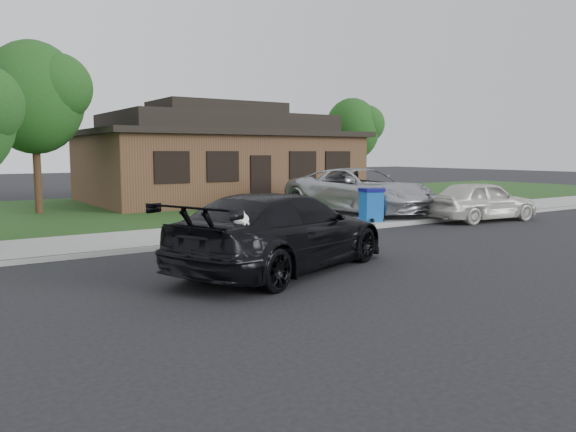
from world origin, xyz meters
TOP-DOWN VIEW (x-y plane):
  - ground at (0.00, 0.00)m, footprint 120.00×120.00m
  - sidewalk at (0.00, 5.00)m, footprint 60.00×3.00m
  - curb at (0.00, 3.50)m, footprint 60.00×0.12m
  - lawn at (0.00, 13.00)m, footprint 60.00×13.00m
  - driveway at (6.00, 10.00)m, footprint 4.50×13.00m
  - sedan at (-2.17, -0.17)m, footprint 5.96×4.12m
  - minivan at (5.55, 6.33)m, footprint 3.55×6.36m
  - white_compact at (8.23, 2.95)m, footprint 4.34×2.14m
  - recycling_bin at (4.17, 4.17)m, footprint 0.82×0.82m
  - house at (4.00, 15.00)m, footprint 12.60×8.60m
  - tree_0 at (-4.34, 12.88)m, footprint 3.78×3.60m
  - tree_1 at (12.14, 14.40)m, footprint 3.15×3.00m

SIDE VIEW (x-z plane):
  - ground at x=0.00m, z-range 0.00..0.00m
  - sidewalk at x=0.00m, z-range 0.00..0.12m
  - curb at x=0.00m, z-range 0.00..0.12m
  - lawn at x=0.00m, z-range 0.00..0.13m
  - driveway at x=6.00m, z-range 0.00..0.14m
  - recycling_bin at x=4.17m, z-range 0.13..1.24m
  - white_compact at x=8.23m, z-range 0.00..1.42m
  - sedan at x=-2.17m, z-range 0.00..1.60m
  - minivan at x=5.55m, z-range 0.14..1.82m
  - house at x=4.00m, z-range -0.19..4.46m
  - tree_1 at x=12.14m, z-range 1.09..6.34m
  - tree_0 at x=-4.34m, z-range 1.31..7.65m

